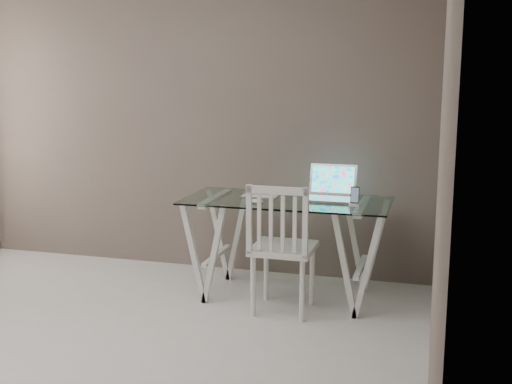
% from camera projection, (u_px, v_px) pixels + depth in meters
% --- Properties ---
extents(room, '(4.50, 4.52, 2.71)m').
position_uv_depth(room, '(17.00, 62.00, 3.21)').
color(room, beige).
rests_on(room, ground).
extents(desk, '(1.50, 0.70, 0.75)m').
position_uv_depth(desk, '(286.00, 248.00, 4.76)').
color(desk, silver).
rests_on(desk, ground).
extents(chair, '(0.43, 0.43, 0.93)m').
position_uv_depth(chair, '(281.00, 243.00, 4.39)').
color(chair, silver).
rests_on(chair, ground).
extents(laptop, '(0.35, 0.32, 0.24)m').
position_uv_depth(laptop, '(331.00, 191.00, 4.73)').
color(laptop, silver).
rests_on(laptop, desk).
extents(keyboard, '(0.28, 0.12, 0.01)m').
position_uv_depth(keyboard, '(260.00, 196.00, 4.80)').
color(keyboard, silver).
rests_on(keyboard, desk).
extents(mouse, '(0.10, 0.06, 0.03)m').
position_uv_depth(mouse, '(256.00, 201.00, 4.56)').
color(mouse, silver).
rests_on(mouse, desk).
extents(phone_dock, '(0.07, 0.07, 0.13)m').
position_uv_depth(phone_dock, '(355.00, 200.00, 4.48)').
color(phone_dock, white).
rests_on(phone_dock, desk).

